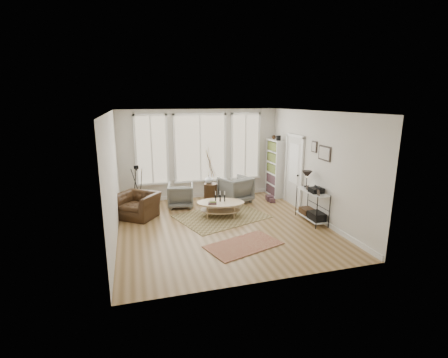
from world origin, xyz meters
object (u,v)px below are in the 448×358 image
object	(u,v)px
low_shelf	(312,203)
armchair_left	(181,195)
armchair_right	(235,189)
coffee_table	(220,205)
bookcase	(275,168)
side_table	(210,177)
accent_chair	(138,205)

from	to	relation	value
low_shelf	armchair_left	xyz separation A→B (m)	(-3.18, 2.19, -0.16)
armchair_left	armchair_right	bearing A→B (deg)	-169.23
coffee_table	armchair_left	xyz separation A→B (m)	(-0.94, 1.16, 0.03)
bookcase	coffee_table	world-z (taller)	bookcase
coffee_table	armchair_right	size ratio (longest dim) A/B	1.65
low_shelf	armchair_right	size ratio (longest dim) A/B	1.45
armchair_right	side_table	world-z (taller)	side_table
armchair_left	bookcase	bearing A→B (deg)	-164.30
side_table	coffee_table	bearing A→B (deg)	-91.09
armchair_left	accent_chair	size ratio (longest dim) A/B	0.74
coffee_table	side_table	distance (m)	1.36
armchair_right	side_table	distance (m)	0.91
armchair_left	side_table	distance (m)	1.08
coffee_table	side_table	xyz separation A→B (m)	(0.02, 1.26, 0.52)
armchair_left	accent_chair	distance (m)	1.41
bookcase	armchair_left	xyz separation A→B (m)	(-3.24, -0.34, -0.60)
armchair_right	armchair_left	bearing A→B (deg)	-18.49
low_shelf	coffee_table	world-z (taller)	low_shelf
coffee_table	bookcase	bearing A→B (deg)	33.00
side_table	accent_chair	distance (m)	2.40
low_shelf	armchair_right	distance (m)	2.64
armchair_right	accent_chair	size ratio (longest dim) A/B	0.86
bookcase	accent_chair	size ratio (longest dim) A/B	1.97
side_table	armchair_left	bearing A→B (deg)	-174.05
armchair_left	armchair_right	size ratio (longest dim) A/B	0.86
bookcase	armchair_left	distance (m)	3.31
coffee_table	accent_chair	bearing A→B (deg)	165.41
armchair_right	accent_chair	bearing A→B (deg)	-8.04
accent_chair	armchair_left	bearing A→B (deg)	60.48
bookcase	side_table	bearing A→B (deg)	-174.11
coffee_table	armchair_left	bearing A→B (deg)	128.88
armchair_right	coffee_table	bearing A→B (deg)	35.96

